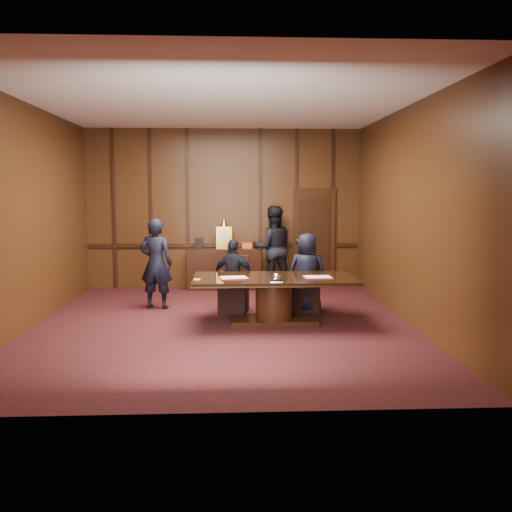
{
  "coord_description": "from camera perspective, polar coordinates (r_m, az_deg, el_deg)",
  "views": [
    {
      "loc": [
        0.14,
        -8.53,
        2.12
      ],
      "look_at": [
        0.57,
        0.53,
        1.05
      ],
      "focal_mm": 38.0,
      "sensor_mm": 36.0,
      "label": 1
    }
  ],
  "objects": [
    {
      "name": "chair_left",
      "position": [
        9.67,
        -2.34,
        -4.17
      ],
      "size": [
        0.56,
        0.56,
        0.99
      ],
      "rotation": [
        0.0,
        0.0,
        -0.2
      ],
      "color": "black",
      "rests_on": "ground"
    },
    {
      "name": "signatory_left",
      "position": [
        9.53,
        -2.37,
        -2.14
      ],
      "size": [
        0.82,
        0.55,
        1.3
      ],
      "primitive_type": "imported",
      "rotation": [
        0.0,
        0.0,
        2.82
      ],
      "color": "black",
      "rests_on": "ground"
    },
    {
      "name": "inkstand",
      "position": [
        8.3,
        2.17,
        -2.32
      ],
      "size": [
        0.2,
        0.14,
        0.12
      ],
      "color": "white",
      "rests_on": "conference_table"
    },
    {
      "name": "folder_left",
      "position": [
        8.61,
        -2.38,
        -2.3
      ],
      "size": [
        0.51,
        0.4,
        0.02
      ],
      "rotation": [
        0.0,
        0.0,
        0.16
      ],
      "color": "#A20F24",
      "rests_on": "conference_table"
    },
    {
      "name": "witness_left",
      "position": [
        10.04,
        -10.48,
        -0.78
      ],
      "size": [
        0.67,
        0.51,
        1.66
      ],
      "primitive_type": "imported",
      "rotation": [
        0.0,
        0.0,
        2.93
      ],
      "color": "black",
      "rests_on": "ground"
    },
    {
      "name": "conference_table",
      "position": [
        8.79,
        1.91,
        -3.82
      ],
      "size": [
        2.62,
        1.32,
        0.76
      ],
      "color": "black",
      "rests_on": "ground"
    },
    {
      "name": "chair_right",
      "position": [
        9.76,
        5.34,
        -4.09
      ],
      "size": [
        0.56,
        0.56,
        0.99
      ],
      "rotation": [
        0.0,
        0.0,
        -0.19
      ],
      "color": "black",
      "rests_on": "ground"
    },
    {
      "name": "notepad",
      "position": [
        8.5,
        -6.21,
        -2.47
      ],
      "size": [
        0.11,
        0.08,
        0.01
      ],
      "primitive_type": "cube",
      "rotation": [
        0.0,
        0.0,
        -0.14
      ],
      "color": "#E5C470",
      "rests_on": "conference_table"
    },
    {
      "name": "signatory_right",
      "position": [
        9.62,
        5.4,
        -1.76
      ],
      "size": [
        0.78,
        0.61,
        1.41
      ],
      "primitive_type": "imported",
      "rotation": [
        0.0,
        0.0,
        2.88
      ],
      "color": "black",
      "rests_on": "ground"
    },
    {
      "name": "witness_right",
      "position": [
        11.72,
        1.78,
        0.83
      ],
      "size": [
        0.95,
        0.77,
        1.83
      ],
      "primitive_type": "imported",
      "rotation": [
        0.0,
        0.0,
        3.24
      ],
      "color": "black",
      "rests_on": "ground"
    },
    {
      "name": "folder_right",
      "position": [
        8.72,
        6.52,
        -2.22
      ],
      "size": [
        0.47,
        0.34,
        0.02
      ],
      "rotation": [
        0.0,
        0.0,
        0.02
      ],
      "color": "#A20F24",
      "rests_on": "conference_table"
    },
    {
      "name": "sideboard",
      "position": [
        11.9,
        -3.35,
        -1.18
      ],
      "size": [
        1.6,
        0.45,
        1.54
      ],
      "color": "black",
      "rests_on": "ground"
    },
    {
      "name": "room",
      "position": [
        8.67,
        -3.2,
        4.1
      ],
      "size": [
        7.0,
        7.04,
        3.5
      ],
      "color": "black",
      "rests_on": "ground"
    }
  ]
}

